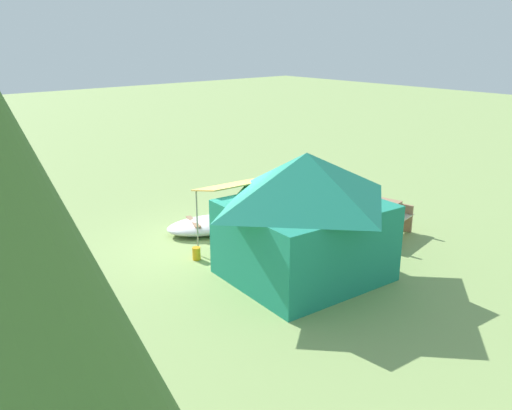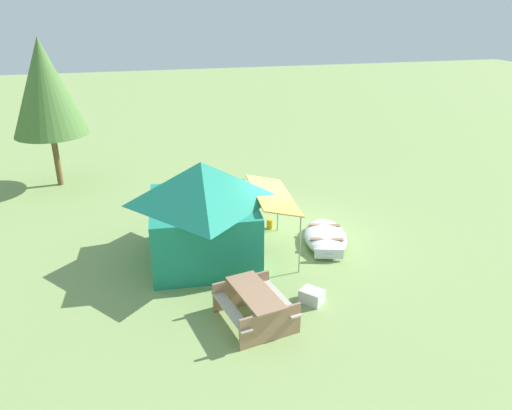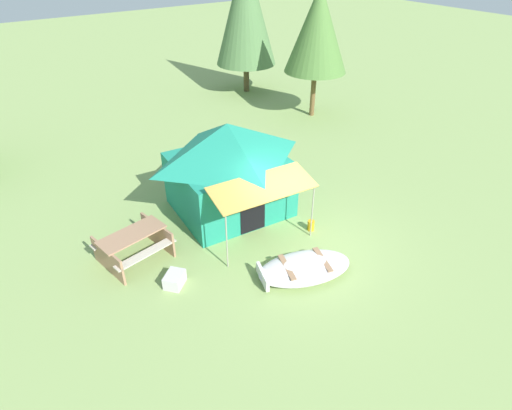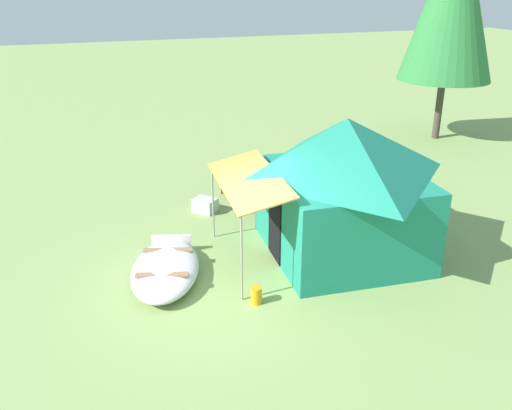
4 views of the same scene
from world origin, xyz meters
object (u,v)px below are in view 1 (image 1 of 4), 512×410
at_px(canvas_cabin_tent, 305,214).
at_px(picnic_table, 376,217).
at_px(fuel_can, 196,253).
at_px(beached_rowboat, 211,224).
at_px(cooler_box, 323,218).

bearing_deg(canvas_cabin_tent, picnic_table, -169.71).
height_order(canvas_cabin_tent, fuel_can, canvas_cabin_tent).
xyz_separation_m(canvas_cabin_tent, picnic_table, (-3.24, -0.59, -0.94)).
relative_size(canvas_cabin_tent, picnic_table, 2.17).
height_order(beached_rowboat, picnic_table, picnic_table).
xyz_separation_m(beached_rowboat, canvas_cabin_tent, (0.06, 3.54, 1.22)).
bearing_deg(cooler_box, beached_rowboat, -27.88).
bearing_deg(picnic_table, cooler_box, -74.67).
bearing_deg(picnic_table, canvas_cabin_tent, 10.29).
bearing_deg(beached_rowboat, canvas_cabin_tent, 88.96).
relative_size(beached_rowboat, canvas_cabin_tent, 0.63).
height_order(beached_rowboat, fuel_can, beached_rowboat).
height_order(beached_rowboat, cooler_box, beached_rowboat).
bearing_deg(beached_rowboat, cooler_box, 152.12).
bearing_deg(cooler_box, picnic_table, 105.33).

